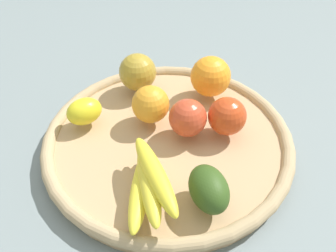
# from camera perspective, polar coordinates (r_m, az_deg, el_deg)

# --- Properties ---
(ground_plane) EXTENTS (2.40, 2.40, 0.00)m
(ground_plane) POSITION_cam_1_polar(r_m,az_deg,el_deg) (0.72, -0.00, -3.41)
(ground_plane) COLOR slate
(ground_plane) RESTS_ON ground
(basket) EXTENTS (0.47, 0.47, 0.04)m
(basket) POSITION_cam_1_polar(r_m,az_deg,el_deg) (0.70, -0.00, -2.31)
(basket) COLOR tan
(basket) RESTS_ON ground_plane
(orange_1) EXTENTS (0.10, 0.10, 0.07)m
(orange_1) POSITION_cam_1_polar(r_m,az_deg,el_deg) (0.70, -2.68, 3.35)
(orange_1) COLOR orange
(orange_1) RESTS_ON basket
(apple_0) EXTENTS (0.10, 0.10, 0.07)m
(apple_0) POSITION_cam_1_polar(r_m,az_deg,el_deg) (0.68, 9.01, 1.49)
(apple_0) COLOR #C74019
(apple_0) RESTS_ON basket
(apple_2) EXTENTS (0.10, 0.10, 0.07)m
(apple_2) POSITION_cam_1_polar(r_m,az_deg,el_deg) (0.67, 3.03, 1.26)
(apple_2) COLOR #C74326
(apple_2) RESTS_ON basket
(avocado) EXTENTS (0.10, 0.09, 0.06)m
(avocado) POSITION_cam_1_polar(r_m,az_deg,el_deg) (0.57, 6.24, -9.52)
(avocado) COLOR #2F4B19
(avocado) RESTS_ON basket
(lemon_0) EXTENTS (0.07, 0.08, 0.05)m
(lemon_0) POSITION_cam_1_polar(r_m,az_deg,el_deg) (0.72, -12.66, 2.20)
(lemon_0) COLOR yellow
(lemon_0) RESTS_ON basket
(banana_bunch) EXTENTS (0.16, 0.15, 0.06)m
(banana_bunch) POSITION_cam_1_polar(r_m,az_deg,el_deg) (0.58, -3.04, -8.43)
(banana_bunch) COLOR yellow
(banana_bunch) RESTS_ON basket
(apple_1) EXTENTS (0.11, 0.11, 0.08)m
(apple_1) POSITION_cam_1_polar(r_m,az_deg,el_deg) (0.78, -4.66, 8.20)
(apple_1) COLOR #A8892B
(apple_1) RESTS_ON basket
(orange_0) EXTENTS (0.08, 0.08, 0.08)m
(orange_0) POSITION_cam_1_polar(r_m,az_deg,el_deg) (0.77, 6.52, 7.53)
(orange_0) COLOR orange
(orange_0) RESTS_ON basket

